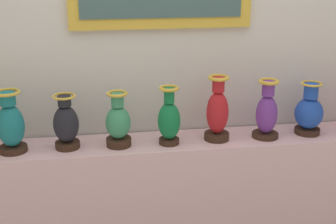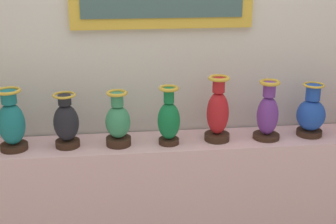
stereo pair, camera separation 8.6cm
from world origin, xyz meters
name	(u,v)px [view 1 (the left image)]	position (x,y,z in m)	size (l,w,h in m)	color
display_shelf	(168,209)	(0.00, 0.00, 0.44)	(2.61, 0.32, 0.89)	beige
back_wall	(162,19)	(0.00, 0.22, 1.54)	(4.28, 0.14, 3.08)	silver
vase_teal	(11,125)	(-0.84, -0.02, 1.04)	(0.15, 0.15, 0.34)	#382319
vase_onyx	(66,124)	(-0.56, -0.02, 1.02)	(0.14, 0.14, 0.30)	#382319
vase_jade	(118,123)	(-0.28, -0.03, 1.02)	(0.14, 0.14, 0.31)	#382319
vase_emerald	(169,119)	(0.00, -0.04, 1.03)	(0.12, 0.12, 0.33)	#382319
vase_crimson	(217,112)	(0.28, -0.02, 1.05)	(0.14, 0.14, 0.37)	#382319
vase_violet	(267,113)	(0.56, -0.03, 1.03)	(0.15, 0.15, 0.34)	#382319
vase_sapphire	(309,112)	(0.83, -0.01, 1.02)	(0.16, 0.16, 0.31)	#382319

